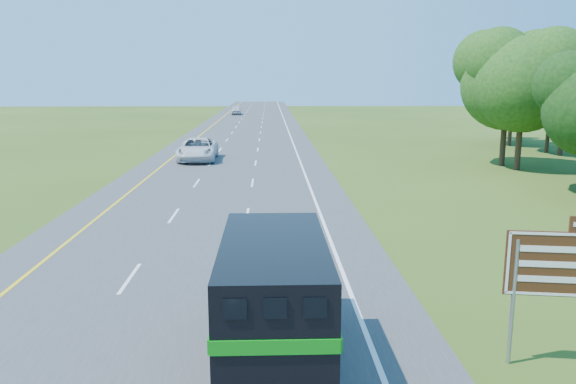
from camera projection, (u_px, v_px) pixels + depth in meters
name	position (u px, v px, depth m)	size (l,w,h in m)	color
road	(235.00, 158.00, 48.58)	(15.00, 260.00, 0.04)	#38383A
lane_markings	(235.00, 158.00, 48.57)	(11.15, 260.00, 0.01)	yellow
horse_truck	(274.00, 297.00, 12.90)	(2.34, 7.30, 3.23)	black
white_suv	(198.00, 149.00, 47.14)	(3.09, 6.70, 1.86)	silver
far_car	(236.00, 110.00, 109.66)	(2.00, 4.98, 1.70)	silver
exit_sign	(555.00, 270.00, 12.88)	(2.15, 0.39, 3.67)	gray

